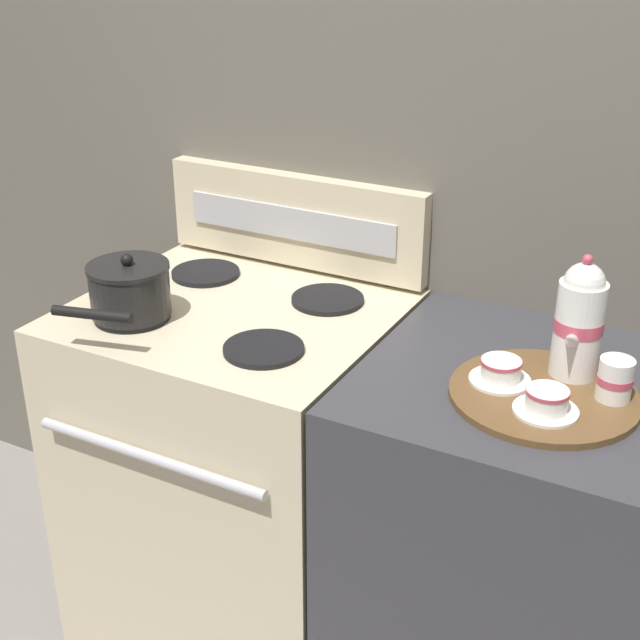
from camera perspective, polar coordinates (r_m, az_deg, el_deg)
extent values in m
cube|color=#666056|center=(2.12, 8.30, 6.25)|extent=(6.00, 0.05, 2.20)
cube|color=beige|center=(2.29, -5.15, -9.93)|extent=(0.72, 0.64, 0.93)
cylinder|color=silver|center=(1.93, -10.95, -8.60)|extent=(0.58, 0.02, 0.02)
cylinder|color=black|center=(2.26, -7.33, 3.00)|extent=(0.17, 0.17, 0.01)
cylinder|color=black|center=(2.09, 0.49, 1.33)|extent=(0.17, 0.17, 0.01)
cylinder|color=black|center=(2.05, -11.92, 0.27)|extent=(0.17, 0.17, 0.01)
cylinder|color=black|center=(1.86, -3.63, -1.85)|extent=(0.17, 0.17, 0.01)
cube|color=beige|center=(2.25, -1.60, 6.42)|extent=(0.71, 0.05, 0.23)
cube|color=#B7B7BC|center=(2.23, -1.94, 6.22)|extent=(0.58, 0.01, 0.08)
cube|color=#38383D|center=(2.06, 13.55, -15.47)|extent=(0.77, 0.64, 0.93)
cylinder|color=black|center=(2.03, -12.06, 1.80)|extent=(0.18, 0.18, 0.11)
cylinder|color=black|center=(2.01, -12.21, 3.33)|extent=(0.18, 0.18, 0.01)
sphere|color=black|center=(2.00, -12.26, 3.78)|extent=(0.03, 0.03, 0.03)
cylinder|color=black|center=(1.88, -14.40, 0.36)|extent=(0.17, 0.06, 0.02)
cylinder|color=brown|center=(1.74, 14.12, -4.69)|extent=(0.36, 0.36, 0.01)
cylinder|color=white|center=(1.78, 16.19, -0.58)|extent=(0.09, 0.09, 0.19)
cylinder|color=#C6475B|center=(1.77, 16.22, -0.30)|extent=(0.09, 0.09, 0.03)
sphere|color=white|center=(1.74, 16.57, 2.28)|extent=(0.08, 0.08, 0.08)
sphere|color=#C6475B|center=(1.72, 16.76, 3.73)|extent=(0.02, 0.02, 0.02)
cone|color=white|center=(1.71, 15.69, -1.18)|extent=(0.03, 0.07, 0.06)
cylinder|color=white|center=(1.76, 11.43, -3.77)|extent=(0.12, 0.12, 0.01)
cylinder|color=white|center=(1.74, 11.50, -3.11)|extent=(0.08, 0.08, 0.04)
cylinder|color=#C6475B|center=(1.74, 11.54, -2.64)|extent=(0.08, 0.08, 0.01)
cylinder|color=white|center=(1.67, 14.23, -5.63)|extent=(0.12, 0.12, 0.01)
cylinder|color=white|center=(1.66, 14.32, -4.94)|extent=(0.08, 0.08, 0.04)
cylinder|color=#C6475B|center=(1.65, 14.37, -4.46)|extent=(0.08, 0.08, 0.01)
cylinder|color=white|center=(1.73, 18.36, -3.62)|extent=(0.06, 0.06, 0.08)
cylinder|color=#C6475B|center=(1.73, 18.36, -3.62)|extent=(0.07, 0.07, 0.01)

